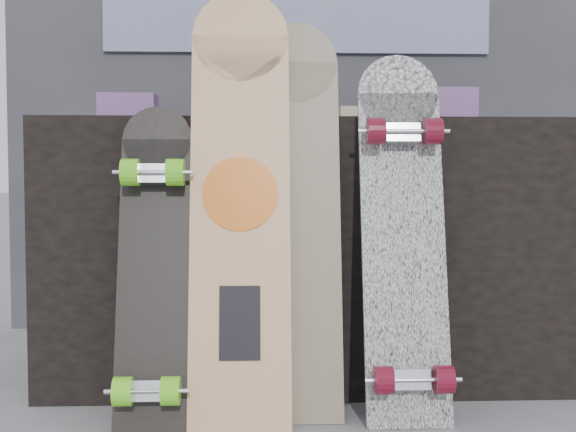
{
  "coord_description": "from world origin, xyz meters",
  "views": [
    {
      "loc": [
        -0.17,
        -1.78,
        0.63
      ],
      "look_at": [
        -0.08,
        0.2,
        0.53
      ],
      "focal_mm": 45.0,
      "sensor_mm": 36.0,
      "label": 1
    }
  ],
  "objects_px": {
    "longboard_cascadia": "(404,229)",
    "longboard_geisha": "(240,188)",
    "longboard_celtic": "(297,202)",
    "vendor_table": "(310,250)",
    "skateboard_dark": "(153,261)"
  },
  "relations": [
    {
      "from": "longboard_cascadia",
      "to": "vendor_table",
      "type": "bearing_deg",
      "value": 117.25
    },
    {
      "from": "longboard_celtic",
      "to": "longboard_cascadia",
      "type": "height_order",
      "value": "longboard_celtic"
    },
    {
      "from": "longboard_geisha",
      "to": "skateboard_dark",
      "type": "relative_size",
      "value": 1.39
    },
    {
      "from": "longboard_cascadia",
      "to": "skateboard_dark",
      "type": "relative_size",
      "value": 1.18
    },
    {
      "from": "longboard_cascadia",
      "to": "longboard_geisha",
      "type": "bearing_deg",
      "value": 177.19
    },
    {
      "from": "longboard_geisha",
      "to": "longboard_cascadia",
      "type": "xyz_separation_m",
      "value": [
        0.43,
        -0.02,
        -0.11
      ]
    },
    {
      "from": "vendor_table",
      "to": "longboard_cascadia",
      "type": "xyz_separation_m",
      "value": [
        0.21,
        -0.42,
        0.1
      ]
    },
    {
      "from": "longboard_celtic",
      "to": "longboard_cascadia",
      "type": "xyz_separation_m",
      "value": [
        0.28,
        -0.06,
        -0.07
      ]
    },
    {
      "from": "skateboard_dark",
      "to": "longboard_cascadia",
      "type": "bearing_deg",
      "value": 2.0
    },
    {
      "from": "vendor_table",
      "to": "longboard_celtic",
      "type": "distance_m",
      "value": 0.4
    },
    {
      "from": "skateboard_dark",
      "to": "longboard_celtic",
      "type": "bearing_deg",
      "value": 12.82
    },
    {
      "from": "vendor_table",
      "to": "longboard_cascadia",
      "type": "distance_m",
      "value": 0.48
    },
    {
      "from": "longboard_geisha",
      "to": "skateboard_dark",
      "type": "xyz_separation_m",
      "value": [
        -0.22,
        -0.04,
        -0.18
      ]
    },
    {
      "from": "longboard_celtic",
      "to": "longboard_geisha",
      "type": "bearing_deg",
      "value": -164.75
    },
    {
      "from": "longboard_geisha",
      "to": "skateboard_dark",
      "type": "bearing_deg",
      "value": -168.85
    }
  ]
}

